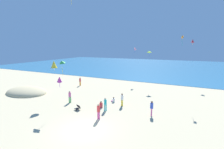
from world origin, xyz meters
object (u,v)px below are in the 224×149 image
person_3 (70,96)px  person_4 (101,105)px  person_2 (80,81)px  kite_red (193,41)px  person_0 (105,103)px  kite_lime (149,52)px  person_7 (152,107)px  kite_yellow (54,64)px  kite_orange (182,38)px  kite_pink (135,48)px  beach_chair_far_left (78,108)px  person_1 (113,100)px  person_5 (99,110)px  kite_magenta (59,79)px  person_6 (122,99)px  kite_green (62,62)px

person_3 → person_4: person_3 is taller
person_2 → kite_red: (19.14, 10.73, 7.63)m
person_0 → kite_lime: size_ratio=1.28×
person_3 → person_7: 10.90m
kite_yellow → kite_orange: (15.06, 9.52, 3.55)m
person_3 → person_2: bearing=160.6°
person_0 → person_7: (5.22, 0.96, 0.06)m
kite_red → person_0: bearing=-114.5°
person_7 → kite_pink: bearing=101.4°
beach_chair_far_left → person_2: (-7.09, 10.13, 0.63)m
person_0 → person_3: bearing=42.2°
person_1 → person_2: (-9.78, 5.72, 0.66)m
person_1 → person_5: bearing=123.7°
person_2 → person_4: bearing=140.5°
person_7 → kite_red: bearing=66.3°
person_1 → kite_yellow: 9.30m
person_5 → kite_magenta: (-2.50, -2.72, 3.59)m
person_1 → kite_pink: bearing=-59.2°
person_7 → kite_red: size_ratio=1.51×
kite_lime → kite_red: (7.07, 5.81, 2.01)m
kite_red → person_3: bearing=-127.3°
person_7 → kite_red: 20.51m
person_5 → kite_pink: 20.17m
person_0 → person_4: 1.37m
person_5 → person_2: bearing=53.3°
person_5 → kite_magenta: 5.15m
beach_chair_far_left → person_7: person_7 is taller
person_2 → person_6: bearing=152.2°
person_1 → kite_green: bearing=72.7°
kite_pink → kite_yellow: bearing=-109.0°
kite_lime → person_0: bearing=-97.7°
person_2 → kite_green: size_ratio=0.88×
kite_pink → kite_magenta: bearing=-90.7°
kite_yellow → beach_chair_far_left: bearing=-13.8°
kite_green → kite_red: kite_red is taller
person_3 → kite_red: kite_red is taller
person_1 → kite_magenta: kite_magenta is taller
person_3 → person_1: bearing=70.1°
kite_orange → kite_magenta: bearing=-123.4°
person_5 → kite_orange: kite_orange is taller
kite_orange → kite_pink: 11.93m
kite_lime → kite_orange: (5.59, -4.43, 2.17)m
kite_pink → person_2: bearing=-137.0°
kite_red → person_5: bearing=-111.2°
person_4 → kite_lime: 14.83m
person_3 → kite_orange: kite_orange is taller
person_4 → kite_yellow: 8.22m
kite_yellow → kite_orange: size_ratio=0.95×
kite_yellow → person_0: bearing=0.8°
kite_lime → person_2: bearing=-157.8°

